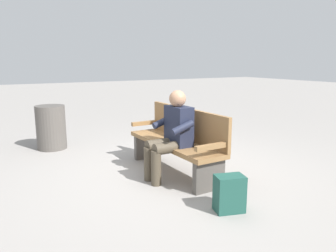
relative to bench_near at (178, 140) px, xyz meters
name	(u,v)px	position (x,y,z in m)	size (l,w,h in m)	color
ground_plane	(174,172)	(0.00, 0.07, -0.46)	(40.00, 40.00, 0.00)	gray
bench_near	(178,140)	(0.00, 0.00, 0.00)	(1.81, 0.52, 0.90)	olive
person_seated	(172,133)	(-0.21, 0.23, 0.17)	(0.58, 0.58, 1.18)	#1E2338
backpack	(229,194)	(-1.33, 0.19, -0.27)	(0.31, 0.35, 0.39)	#1E4C42
trash_bin	(51,127)	(2.17, 1.31, -0.07)	(0.51, 0.51, 0.78)	#514C47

